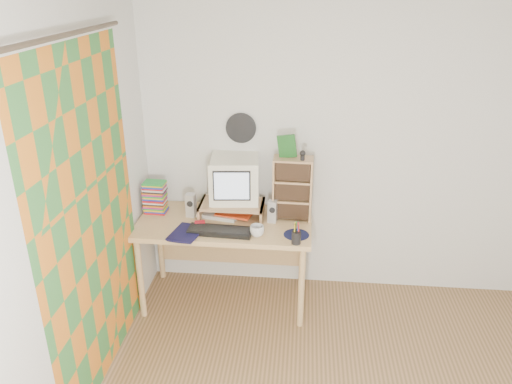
% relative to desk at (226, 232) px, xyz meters
% --- Properties ---
extents(back_wall, '(3.50, 0.00, 3.50)m').
position_rel_desk_xyz_m(back_wall, '(1.03, 0.31, 0.63)').
color(back_wall, silver).
rests_on(back_wall, floor).
extents(left_wall, '(0.00, 3.50, 3.50)m').
position_rel_desk_xyz_m(left_wall, '(-0.72, -1.44, 0.63)').
color(left_wall, silver).
rests_on(left_wall, floor).
extents(curtain, '(0.00, 2.20, 2.20)m').
position_rel_desk_xyz_m(curtain, '(-0.68, -0.96, 0.53)').
color(curtain, orange).
rests_on(curtain, left_wall).
extents(wall_disc, '(0.25, 0.02, 0.25)m').
position_rel_desk_xyz_m(wall_disc, '(0.10, 0.29, 0.81)').
color(wall_disc, black).
rests_on(wall_disc, back_wall).
extents(desk, '(1.40, 0.70, 0.75)m').
position_rel_desk_xyz_m(desk, '(0.00, 0.00, 0.00)').
color(desk, '#DDB877').
rests_on(desk, floor).
extents(monitor_riser, '(0.52, 0.30, 0.12)m').
position_rel_desk_xyz_m(monitor_riser, '(0.05, 0.04, 0.23)').
color(monitor_riser, tan).
rests_on(monitor_riser, desk).
extents(crt_monitor, '(0.41, 0.41, 0.36)m').
position_rel_desk_xyz_m(crt_monitor, '(0.07, 0.09, 0.43)').
color(crt_monitor, white).
rests_on(crt_monitor, monitor_riser).
extents(speaker_left, '(0.08, 0.08, 0.20)m').
position_rel_desk_xyz_m(speaker_left, '(-0.28, 0.01, 0.23)').
color(speaker_left, silver).
rests_on(speaker_left, desk).
extents(speaker_right, '(0.08, 0.08, 0.18)m').
position_rel_desk_xyz_m(speaker_right, '(0.39, -0.03, 0.23)').
color(speaker_right, silver).
rests_on(speaker_right, desk).
extents(keyboard, '(0.50, 0.19, 0.03)m').
position_rel_desk_xyz_m(keyboard, '(-0.00, -0.26, 0.15)').
color(keyboard, black).
rests_on(keyboard, desk).
extents(dvd_stack, '(0.18, 0.13, 0.25)m').
position_rel_desk_xyz_m(dvd_stack, '(-0.59, 0.05, 0.26)').
color(dvd_stack, brown).
rests_on(dvd_stack, desk).
extents(cd_rack, '(0.32, 0.18, 0.52)m').
position_rel_desk_xyz_m(cd_rack, '(0.54, 0.06, 0.39)').
color(cd_rack, tan).
rests_on(cd_rack, desk).
extents(mug, '(0.12, 0.12, 0.09)m').
position_rel_desk_xyz_m(mug, '(0.29, -0.28, 0.18)').
color(mug, silver).
rests_on(mug, desk).
extents(diary, '(0.29, 0.24, 0.05)m').
position_rel_desk_xyz_m(diary, '(-0.36, -0.29, 0.16)').
color(diary, '#100E35').
rests_on(diary, desk).
extents(mousepad, '(0.24, 0.24, 0.00)m').
position_rel_desk_xyz_m(mousepad, '(0.59, -0.24, 0.14)').
color(mousepad, '#0F1333').
rests_on(mousepad, desk).
extents(pen_cup, '(0.08, 0.08, 0.14)m').
position_rel_desk_xyz_m(pen_cup, '(0.59, -0.37, 0.20)').
color(pen_cup, black).
rests_on(pen_cup, desk).
extents(papers, '(0.38, 0.31, 0.04)m').
position_rel_desk_xyz_m(papers, '(-0.00, 0.07, 0.16)').
color(papers, beige).
rests_on(papers, desk).
extents(red_box, '(0.09, 0.07, 0.04)m').
position_rel_desk_xyz_m(red_box, '(-0.18, -0.17, 0.15)').
color(red_box, red).
rests_on(red_box, desk).
extents(game_box, '(0.14, 0.04, 0.18)m').
position_rel_desk_xyz_m(game_box, '(0.49, 0.08, 0.74)').
color(game_box, '#175319').
rests_on(game_box, cd_rack).
extents(webcam, '(0.05, 0.05, 0.08)m').
position_rel_desk_xyz_m(webcam, '(0.61, 0.02, 0.69)').
color(webcam, black).
rests_on(webcam, cd_rack).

